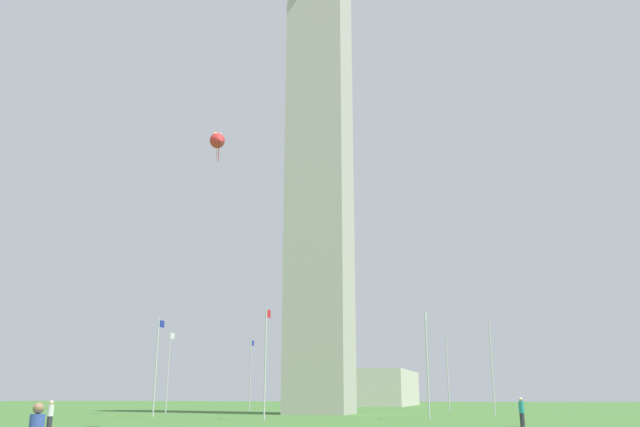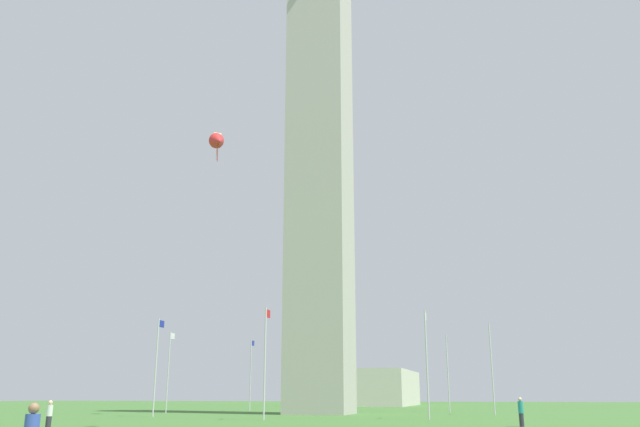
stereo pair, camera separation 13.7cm
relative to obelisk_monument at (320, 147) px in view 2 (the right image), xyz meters
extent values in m
plane|color=#3D6B2D|center=(0.00, 0.00, -29.29)|extent=(260.00, 260.00, 0.00)
cube|color=#B7B2A8|center=(0.00, 0.00, -3.51)|extent=(6.44, 6.44, 51.55)
cylinder|color=silver|center=(17.42, 0.00, -24.89)|extent=(0.14, 0.14, 8.79)
cube|color=#1E2D99|center=(17.97, 0.00, -20.95)|extent=(1.00, 0.03, 0.64)
cylinder|color=silver|center=(12.32, 12.32, -24.89)|extent=(0.14, 0.14, 8.79)
cube|color=#1E2D99|center=(12.87, 12.32, -20.95)|extent=(1.00, 0.03, 0.64)
cylinder|color=silver|center=(0.00, 17.42, -24.89)|extent=(0.14, 0.14, 8.79)
cube|color=white|center=(0.55, 17.42, -20.95)|extent=(1.00, 0.03, 0.64)
cylinder|color=silver|center=(-12.32, 12.32, -24.89)|extent=(0.14, 0.14, 8.79)
cube|color=#1E2D99|center=(-11.77, 12.32, -20.95)|extent=(1.00, 0.03, 0.64)
cylinder|color=silver|center=(-17.42, 0.00, -24.89)|extent=(0.14, 0.14, 8.79)
cube|color=red|center=(-16.87, 0.00, -20.95)|extent=(1.00, 0.03, 0.64)
cylinder|color=silver|center=(-12.32, -12.32, -24.89)|extent=(0.14, 0.14, 8.79)
cube|color=white|center=(-11.77, -12.32, -20.95)|extent=(1.00, 0.03, 0.64)
cylinder|color=silver|center=(0.00, -17.42, -24.89)|extent=(0.14, 0.14, 8.79)
cube|color=#1E2D99|center=(0.55, -17.42, -20.95)|extent=(1.00, 0.03, 0.64)
cylinder|color=silver|center=(12.32, -12.32, -24.89)|extent=(0.14, 0.14, 8.79)
cube|color=#1E2D99|center=(12.87, -12.32, -20.95)|extent=(1.00, 0.03, 0.64)
cylinder|color=#2D2D38|center=(-23.37, -19.13, -28.89)|extent=(0.29, 0.29, 0.80)
cylinder|color=teal|center=(-23.37, -19.13, -28.12)|extent=(0.32, 0.32, 0.73)
sphere|color=beige|center=(-23.37, -19.13, -27.64)|extent=(0.24, 0.24, 0.24)
cylinder|color=#2D2D38|center=(-35.82, 5.83, -28.89)|extent=(0.29, 0.29, 0.80)
cylinder|color=white|center=(-35.82, 5.83, -28.19)|extent=(0.32, 0.32, 0.59)
sphere|color=beige|center=(-35.82, 5.83, -27.78)|extent=(0.24, 0.24, 0.24)
sphere|color=#936B4C|center=(-55.03, -7.82, -27.65)|extent=(0.24, 0.24, 0.24)
cone|color=red|center=(-32.85, -2.02, -12.14)|extent=(1.52, 1.49, 1.22)
cylinder|color=maroon|center=(-32.85, -2.02, -12.91)|extent=(0.04, 0.04, 1.16)
cube|color=orange|center=(-9.16, 8.69, -1.82)|extent=(1.37, 1.32, 1.55)
cylinder|color=#A75C15|center=(-9.16, 8.69, -3.05)|extent=(0.04, 0.04, 1.84)
cube|color=beige|center=(55.55, 5.91, -26.18)|extent=(26.61, 17.31, 6.21)
camera|label=1|loc=(-68.09, -17.63, -27.36)|focal=36.83mm
camera|label=2|loc=(-68.06, -17.77, -27.36)|focal=36.83mm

